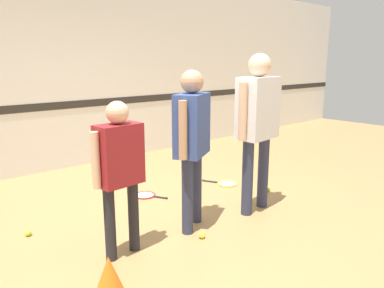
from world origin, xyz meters
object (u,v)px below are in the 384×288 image
(person_instructor, at_px, (192,133))
(tennis_ball_near_instructor, at_px, (202,235))
(person_student_left, at_px, (120,163))
(tennis_ball_stray_left, at_px, (268,189))
(tennis_ball_stray_right, at_px, (28,233))
(person_student_right, at_px, (258,116))
(racket_spare_on_floor, at_px, (146,195))
(tennis_ball_by_spare_racket, at_px, (133,197))
(training_cone, at_px, (109,274))
(racket_second_spare, at_px, (226,183))

(person_instructor, xyz_separation_m, tennis_ball_near_instructor, (-0.10, -0.26, -0.98))
(person_student_left, xyz_separation_m, tennis_ball_stray_left, (2.35, 0.17, -0.83))
(tennis_ball_stray_left, relative_size, tennis_ball_stray_right, 1.00)
(person_student_left, relative_size, tennis_ball_near_instructor, 21.11)
(person_student_right, height_order, racket_spare_on_floor, person_student_right)
(tennis_ball_by_spare_racket, height_order, training_cone, training_cone)
(tennis_ball_stray_left, bearing_deg, person_student_left, -175.84)
(tennis_ball_stray_left, bearing_deg, tennis_ball_near_instructor, -165.36)
(racket_second_spare, height_order, training_cone, training_cone)
(tennis_ball_by_spare_racket, relative_size, tennis_ball_stray_right, 1.00)
(tennis_ball_stray_left, bearing_deg, training_cone, -168.02)
(person_instructor, distance_m, training_cone, 1.55)
(tennis_ball_near_instructor, xyz_separation_m, tennis_ball_by_spare_racket, (0.06, 1.34, 0.00))
(racket_spare_on_floor, distance_m, tennis_ball_stray_left, 1.63)
(tennis_ball_near_instructor, relative_size, tennis_ball_by_spare_racket, 1.00)
(person_instructor, relative_size, person_student_right, 0.91)
(person_student_right, bearing_deg, tennis_ball_by_spare_racket, -59.83)
(person_student_right, bearing_deg, tennis_ball_stray_right, -31.82)
(racket_second_spare, bearing_deg, person_instructor, 93.30)
(tennis_ball_stray_left, xyz_separation_m, tennis_ball_stray_right, (-2.87, 0.77, 0.00))
(person_student_left, bearing_deg, racket_spare_on_floor, 43.23)
(tennis_ball_near_instructor, xyz_separation_m, tennis_ball_stray_right, (-1.27, 1.19, 0.00))
(racket_spare_on_floor, distance_m, tennis_ball_by_spare_racket, 0.20)
(racket_second_spare, xyz_separation_m, tennis_ball_stray_right, (-2.66, 0.21, 0.02))
(tennis_ball_by_spare_racket, bearing_deg, racket_spare_on_floor, 2.63)
(tennis_ball_near_instructor, xyz_separation_m, training_cone, (-1.11, -0.16, 0.11))
(tennis_ball_stray_right, bearing_deg, tennis_ball_by_spare_racket, 6.11)
(person_instructor, bearing_deg, person_student_left, 150.69)
(person_student_left, height_order, tennis_ball_stray_left, person_student_left)
(person_instructor, distance_m, tennis_ball_by_spare_racket, 1.45)
(tennis_ball_stray_right, bearing_deg, person_student_right, -25.76)
(racket_spare_on_floor, xyz_separation_m, racket_second_spare, (1.12, -0.36, 0.00))
(racket_spare_on_floor, bearing_deg, racket_second_spare, 45.05)
(person_instructor, distance_m, racket_spare_on_floor, 1.48)
(racket_spare_on_floor, relative_size, racket_second_spare, 0.90)
(racket_second_spare, distance_m, tennis_ball_by_spare_racket, 1.37)
(person_student_left, xyz_separation_m, tennis_ball_near_instructor, (0.74, -0.25, -0.83))
(person_instructor, bearing_deg, tennis_ball_by_spare_racket, 61.77)
(person_instructor, bearing_deg, tennis_ball_stray_left, -24.31)
(tennis_ball_by_spare_racket, bearing_deg, person_student_left, -126.57)
(tennis_ball_near_instructor, height_order, training_cone, training_cone)
(racket_second_spare, height_order, tennis_ball_near_instructor, tennis_ball_near_instructor)
(racket_second_spare, height_order, tennis_ball_stray_left, tennis_ball_stray_left)
(person_instructor, distance_m, tennis_ball_near_instructor, 1.02)
(person_instructor, bearing_deg, racket_spare_on_floor, 51.31)
(tennis_ball_by_spare_racket, relative_size, tennis_ball_stray_left, 1.00)
(tennis_ball_stray_right, bearing_deg, racket_spare_on_floor, 5.67)
(person_student_right, height_order, racket_second_spare, person_student_right)
(tennis_ball_stray_right, bearing_deg, person_instructor, -34.17)
(tennis_ball_near_instructor, relative_size, tennis_ball_stray_left, 1.00)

